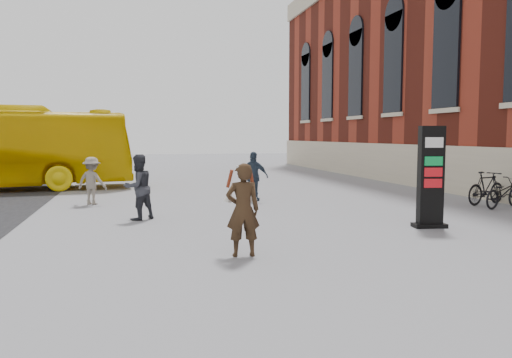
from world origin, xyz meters
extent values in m
plane|color=#9E9EA3|center=(0.00, 0.00, 0.00)|extent=(100.00, 100.00, 0.00)
cube|color=beige|center=(9.44, 6.00, 0.90)|extent=(0.18, 44.00, 1.80)
cube|color=black|center=(4.60, 1.35, 1.21)|extent=(0.61, 0.33, 2.41)
cube|color=black|center=(4.60, 1.35, 0.05)|extent=(0.82, 0.50, 0.10)
cube|color=white|center=(4.60, 1.35, 2.03)|extent=(0.47, 0.33, 0.24)
cube|color=#097735|center=(4.60, 1.35, 1.59)|extent=(0.47, 0.33, 0.21)
cube|color=#A80F16|center=(4.60, 1.35, 1.33)|extent=(0.47, 0.33, 0.21)
cube|color=#A80F16|center=(4.60, 1.35, 1.07)|extent=(0.47, 0.33, 0.21)
imported|color=#352414|center=(-0.33, -0.36, 0.85)|extent=(0.64, 0.44, 1.70)
cylinder|color=white|center=(-0.33, -0.36, 1.62)|extent=(0.24, 0.24, 0.06)
cone|color=white|center=(-0.11, -0.12, 1.15)|extent=(0.23, 0.23, 0.41)
cylinder|color=maroon|center=(-0.11, -0.12, 1.40)|extent=(0.14, 0.13, 0.35)
cone|color=white|center=(-0.52, -0.10, 1.15)|extent=(0.24, 0.24, 0.41)
cylinder|color=maroon|center=(-0.52, -0.10, 1.40)|extent=(0.13, 0.14, 0.35)
imported|color=#2E3037|center=(-2.13, 4.14, 0.85)|extent=(1.05, 1.00, 1.70)
imported|color=gray|center=(-3.53, 7.41, 0.76)|extent=(1.13, 0.95, 1.51)
imported|color=#293746|center=(1.65, 7.02, 0.83)|extent=(1.04, 0.82, 1.65)
imported|color=black|center=(8.60, 3.65, 0.46)|extent=(1.87, 1.16, 0.93)
imported|color=black|center=(8.60, 4.40, 0.53)|extent=(1.85, 1.00, 1.07)
camera|label=1|loc=(-2.23, -9.08, 2.19)|focal=35.00mm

